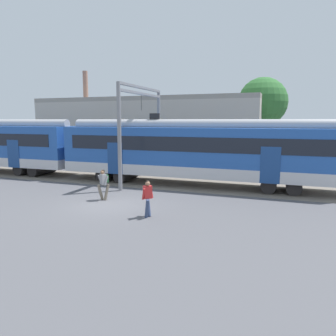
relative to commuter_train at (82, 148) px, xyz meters
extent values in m
plane|color=#515156|center=(5.94, -6.37, -2.25)|extent=(160.00, 160.00, 0.00)
cube|color=slate|center=(-2.48, 0.00, -2.25)|extent=(80.00, 4.40, 0.01)
cube|color=silver|center=(8.52, 0.00, -1.20)|extent=(18.00, 3.06, 0.70)
cube|color=#2351A3|center=(8.52, 0.00, 0.35)|extent=(18.00, 3.00, 2.40)
cube|color=black|center=(8.52, -1.51, 0.55)|extent=(16.56, 0.03, 0.90)
cube|color=navy|center=(13.47, -1.52, -0.50)|extent=(1.10, 0.04, 2.10)
cube|color=navy|center=(3.57, -1.52, -0.50)|extent=(1.10, 0.04, 2.10)
cylinder|color=#A4A4A9|center=(8.52, 0.00, 1.73)|extent=(17.64, 0.70, 0.70)
cube|color=black|center=(5.82, 0.00, 2.28)|extent=(0.70, 0.12, 0.40)
cylinder|color=black|center=(14.80, 0.00, -1.80)|extent=(0.90, 2.40, 0.90)
cylinder|color=black|center=(13.40, 0.00, -1.80)|extent=(0.90, 2.40, 0.90)
cylinder|color=black|center=(3.64, 0.00, -1.80)|extent=(0.90, 2.40, 0.90)
cylinder|color=black|center=(2.24, 0.00, -1.80)|extent=(0.90, 2.40, 0.90)
cube|color=navy|center=(-5.13, -1.52, -0.50)|extent=(1.10, 0.04, 2.10)
cylinder|color=black|center=(-3.80, 0.00, -1.80)|extent=(0.90, 2.40, 0.90)
cylinder|color=black|center=(-5.20, 0.00, -1.80)|extent=(0.90, 2.40, 0.90)
cylinder|color=#6B6051|center=(4.97, -5.69, -1.82)|extent=(0.33, 0.38, 0.87)
cylinder|color=#6B6051|center=(5.28, -5.57, -1.82)|extent=(0.33, 0.38, 0.87)
cube|color=gray|center=(5.12, -5.63, -1.11)|extent=(0.43, 0.40, 0.56)
cylinder|color=gray|center=(5.35, -5.69, -1.16)|extent=(0.22, 0.25, 0.52)
cylinder|color=gray|center=(4.90, -5.57, -1.16)|extent=(0.22, 0.25, 0.52)
sphere|color=brown|center=(5.11, -5.64, -0.72)|extent=(0.22, 0.22, 0.22)
sphere|color=black|center=(5.12, -5.63, -0.69)|extent=(0.20, 0.20, 0.20)
cube|color=#235633|center=(5.23, -5.48, -1.09)|extent=(0.32, 0.29, 0.40)
cylinder|color=navy|center=(8.67, -7.88, -1.82)|extent=(0.36, 0.36, 0.87)
cylinder|color=navy|center=(8.59, -7.56, -1.82)|extent=(0.36, 0.36, 0.87)
cube|color=red|center=(8.63, -7.72, -1.11)|extent=(0.42, 0.42, 0.56)
cylinder|color=red|center=(8.73, -7.51, -1.16)|extent=(0.24, 0.24, 0.52)
cylinder|color=red|center=(8.53, -7.93, -1.16)|extent=(0.24, 0.24, 0.52)
sphere|color=#9E7051|center=(8.64, -7.73, -0.72)|extent=(0.22, 0.22, 0.22)
sphere|color=black|center=(8.63, -7.72, -0.69)|extent=(0.20, 0.20, 0.20)
cylinder|color=gray|center=(4.84, -3.20, 1.00)|extent=(0.24, 0.24, 6.50)
cylinder|color=gray|center=(4.84, 3.20, 1.00)|extent=(0.24, 0.24, 6.50)
cube|color=gray|center=(4.84, 0.00, 4.20)|extent=(0.20, 6.40, 0.16)
cube|color=gray|center=(4.84, 0.00, 3.80)|extent=(0.20, 6.40, 0.16)
cylinder|color=black|center=(4.84, 0.00, 3.20)|extent=(0.03, 0.03, 1.00)
cube|color=#B2A899|center=(1.26, 8.57, 0.75)|extent=(21.83, 5.00, 6.00)
cube|color=gray|center=(1.26, 8.57, 3.95)|extent=(21.83, 5.00, 0.40)
cylinder|color=#8C6656|center=(-5.29, 8.57, 5.35)|extent=(0.50, 0.50, 3.20)
cylinder|color=brown|center=(12.09, 9.95, -0.07)|extent=(0.32, 0.32, 4.36)
sphere|color=#2D662D|center=(12.09, 9.95, 3.62)|extent=(4.31, 4.31, 4.31)
camera|label=1|loc=(14.29, -20.64, 2.02)|focal=35.00mm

